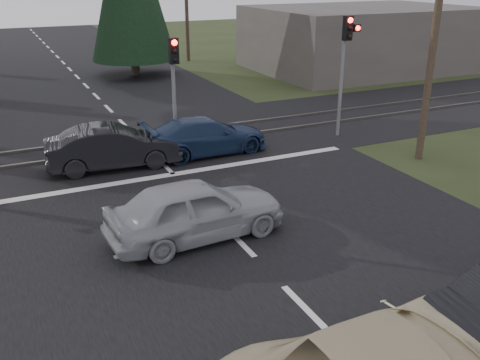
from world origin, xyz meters
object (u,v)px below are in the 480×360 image
blue_sedan (205,136)px  dark_car_far (113,147)px  traffic_signal_right (346,53)px  traffic_signal_center (174,75)px  silver_car (196,210)px  utility_pole_near (436,22)px

blue_sedan → dark_car_far: dark_car_far is taller
traffic_signal_right → traffic_signal_center: size_ratio=1.15×
traffic_signal_center → silver_car: traffic_signal_center is taller
traffic_signal_center → silver_car: (-1.88, -6.94, -2.04)m
traffic_signal_center → dark_car_far: 3.46m
utility_pole_near → silver_car: bearing=-166.4°
dark_car_far → traffic_signal_right: bearing=-86.8°
traffic_signal_center → silver_car: size_ratio=0.91×
traffic_signal_center → dark_car_far: size_ratio=0.93×
silver_car → dark_car_far: silver_car is taller
traffic_signal_right → silver_car: bearing=-145.8°
traffic_signal_right → utility_pole_near: size_ratio=0.52×
silver_car → blue_sedan: (2.67, 6.04, -0.10)m
utility_pole_near → silver_car: (-9.38, -2.26, -3.96)m
traffic_signal_center → dark_car_far: (-2.59, -0.97, -2.08)m
utility_pole_near → silver_car: 10.43m
silver_car → blue_sedan: silver_car is taller
traffic_signal_right → blue_sedan: bearing=177.0°
traffic_signal_right → blue_sedan: size_ratio=1.02×
dark_car_far → blue_sedan: bearing=-84.2°
silver_car → dark_car_far: size_ratio=1.02×
traffic_signal_center → dark_car_far: bearing=-159.4°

